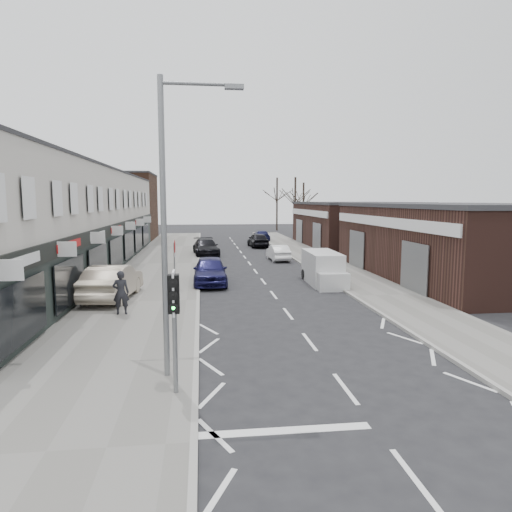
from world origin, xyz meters
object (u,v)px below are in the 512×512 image
object	(u,v)px
pedestrian	(121,293)
parked_car_right_a	(278,253)
traffic_light	(174,303)
street_lamp	(170,212)
sedan_on_pavement	(112,282)
parked_car_left_b	(206,247)
parked_car_right_c	(261,236)
warning_sign	(175,250)
parked_car_left_a	(210,270)
white_van	(323,269)
parked_car_right_b	(258,240)

from	to	relation	value
pedestrian	parked_car_right_a	distance (m)	19.72
traffic_light	pedestrian	size ratio (longest dim) A/B	1.66
street_lamp	sedan_on_pavement	bearing A→B (deg)	109.01
parked_car_left_b	parked_car_right_c	distance (m)	15.45
warning_sign	parked_car_right_a	distance (m)	13.93
parked_car_left_a	parked_car_left_b	size ratio (longest dim) A/B	0.94
parked_car_left_b	traffic_light	bearing A→B (deg)	-97.55
warning_sign	parked_car_left_b	distance (m)	15.68
street_lamp	white_van	distance (m)	16.22
street_lamp	parked_car_right_c	size ratio (longest dim) A/B	1.82
parked_car_right_c	parked_car_right_a	bearing A→B (deg)	87.36
street_lamp	parked_car_left_a	bearing A→B (deg)	84.82
parked_car_left_a	parked_car_right_b	size ratio (longest dim) A/B	1.09
warning_sign	traffic_light	bearing A→B (deg)	-86.90
traffic_light	parked_car_left_a	distance (m)	15.62
pedestrian	warning_sign	bearing A→B (deg)	-112.20
warning_sign	parked_car_right_a	bearing A→B (deg)	56.23
warning_sign	pedestrian	size ratio (longest dim) A/B	1.45
pedestrian	parked_car_right_a	world-z (taller)	pedestrian
parked_car_left_a	sedan_on_pavement	bearing A→B (deg)	-139.97
warning_sign	parked_car_right_b	world-z (taller)	warning_sign
parked_car_left_a	parked_car_right_a	size ratio (longest dim) A/B	1.24
pedestrian	parked_car_left_b	xyz separation A→B (m)	(3.80, 21.19, -0.31)
parked_car_left_a	parked_car_left_b	xyz separation A→B (m)	(-0.09, 14.03, -0.07)
street_lamp	parked_car_left_b	world-z (taller)	street_lamp
traffic_light	sedan_on_pavement	distance (m)	12.15
parked_car_left_a	pedestrian	bearing A→B (deg)	-118.09
pedestrian	sedan_on_pavement	bearing A→B (deg)	-76.53
parked_car_right_b	white_van	bearing A→B (deg)	89.88
parked_car_left_b	parked_car_right_c	world-z (taller)	parked_car_left_b
parked_car_right_b	pedestrian	bearing A→B (deg)	68.23
parked_car_right_b	parked_car_right_c	distance (m)	7.23
white_van	pedestrian	distance (m)	12.38
parked_car_right_c	parked_car_right_b	bearing A→B (deg)	80.10
parked_car_right_c	street_lamp	bearing A→B (deg)	79.69
parked_car_right_a	street_lamp	bearing A→B (deg)	71.41
white_van	parked_car_right_c	xyz separation A→B (m)	(0.10, 28.52, -0.26)
white_van	parked_car_left_a	size ratio (longest dim) A/B	1.02
parked_car_right_a	warning_sign	bearing A→B (deg)	53.83
parked_car_right_b	warning_sign	bearing A→B (deg)	68.37
parked_car_left_b	parked_car_left_a	bearing A→B (deg)	-95.10
parked_car_right_b	parked_car_right_c	bearing A→B (deg)	-103.68
white_van	parked_car_right_c	size ratio (longest dim) A/B	1.11
parked_car_right_a	parked_car_right_c	size ratio (longest dim) A/B	0.88
traffic_light	parked_car_right_c	xyz separation A→B (m)	(7.90, 43.38, -1.78)
white_van	pedestrian	world-z (taller)	pedestrian
white_van	parked_car_right_a	bearing A→B (deg)	96.23
street_lamp	parked_car_left_b	size ratio (longest dim) A/B	1.57
white_van	parked_car_right_b	distance (m)	21.44
parked_car_right_a	sedan_on_pavement	bearing A→B (deg)	50.53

